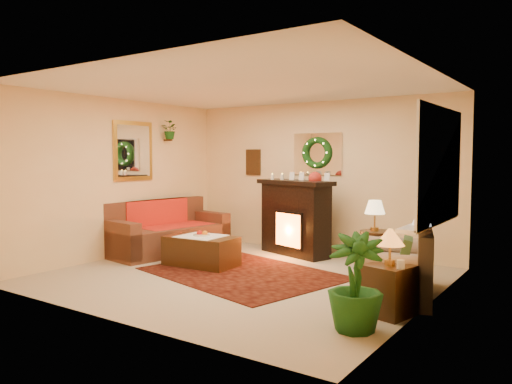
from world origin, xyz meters
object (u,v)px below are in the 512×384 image
Objects in this scene: side_table_round at (377,251)px; end_table_square at (389,290)px; fireplace at (295,222)px; loveseat at (395,260)px; coffee_table at (201,252)px; sofa at (168,228)px.

side_table_round reaches higher than end_table_square.
side_table_round is at bearing -0.54° from fireplace.
loveseat reaches higher than coffee_table.
sofa is 3.95× the size of end_table_square.
end_table_square is at bearing -6.29° from sofa.
sofa reaches higher than loveseat.
loveseat is at bearing -15.62° from fireplace.
fireplace reaches higher than loveseat.
loveseat is (4.10, -0.38, -0.01)m from sofa.
fireplace reaches higher than side_table_round.
coffee_table is (-0.73, -1.57, -0.34)m from fireplace.
sofa is 2.18m from fireplace.
fireplace is 2.45× the size of end_table_square.
coffee_table is at bearing 165.41° from loveseat.
fireplace is at bearing 137.04° from end_table_square.
sofa is at bearing 153.67° from coffee_table.
side_table_round is at bearing 105.62° from loveseat.
fireplace reaches higher than end_table_square.
end_table_square is at bearing -92.31° from loveseat.
loveseat is 1.31× the size of coffee_table.
sofa reaches higher than side_table_round.
end_table_square is (0.20, -0.79, -0.15)m from loveseat.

